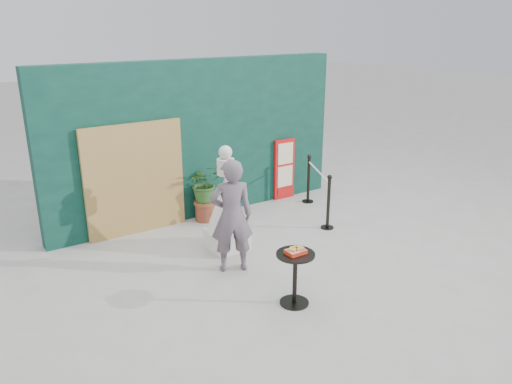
# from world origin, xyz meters

# --- Properties ---
(ground) EXTENTS (60.00, 60.00, 0.00)m
(ground) POSITION_xyz_m (0.00, 0.00, 0.00)
(ground) COLOR #ADAAA5
(ground) RESTS_ON ground
(back_wall) EXTENTS (6.00, 0.30, 3.00)m
(back_wall) POSITION_xyz_m (0.00, 3.15, 1.50)
(back_wall) COLOR #0B3129
(back_wall) RESTS_ON ground
(bamboo_fence) EXTENTS (1.80, 0.08, 2.00)m
(bamboo_fence) POSITION_xyz_m (-1.40, 2.94, 1.00)
(bamboo_fence) COLOR tan
(bamboo_fence) RESTS_ON ground
(woman) EXTENTS (0.76, 0.64, 1.77)m
(woman) POSITION_xyz_m (-0.73, 0.77, 0.88)
(woman) COLOR #645560
(woman) RESTS_ON ground
(menu_board) EXTENTS (0.50, 0.07, 1.30)m
(menu_board) POSITION_xyz_m (1.90, 2.95, 0.65)
(menu_board) COLOR red
(menu_board) RESTS_ON ground
(statue) EXTENTS (0.70, 0.70, 1.78)m
(statue) POSITION_xyz_m (-0.41, 1.46, 0.73)
(statue) COLOR white
(statue) RESTS_ON ground
(cafe_table) EXTENTS (0.52, 0.52, 0.75)m
(cafe_table) POSITION_xyz_m (-0.54, -0.55, 0.50)
(cafe_table) COLOR black
(cafe_table) RESTS_ON ground
(food_basket) EXTENTS (0.26, 0.19, 0.11)m
(food_basket) POSITION_xyz_m (-0.54, -0.55, 0.79)
(food_basket) COLOR red
(food_basket) RESTS_ON cafe_table
(planter) EXTENTS (0.66, 0.57, 1.11)m
(planter) POSITION_xyz_m (-0.11, 2.78, 0.65)
(planter) COLOR brown
(planter) RESTS_ON ground
(stanchion_barrier) EXTENTS (0.84, 1.54, 1.03)m
(stanchion_barrier) POSITION_xyz_m (1.87, 1.82, 0.49)
(stanchion_barrier) COLOR black
(stanchion_barrier) RESTS_ON ground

